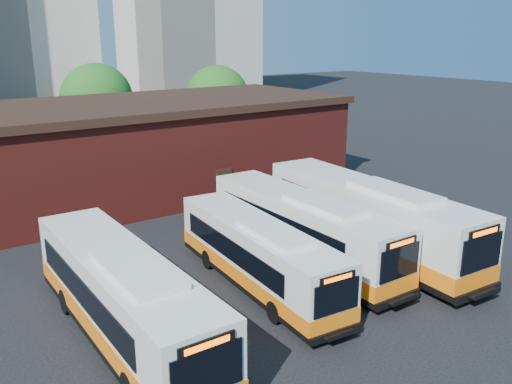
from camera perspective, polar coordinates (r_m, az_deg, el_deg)
ground at (r=23.76m, az=8.87°, el=-10.83°), size 220.00×220.00×0.00m
bus_west at (r=20.31m, az=-13.77°, el=-11.09°), size 2.82×12.72×3.45m
bus_midwest at (r=23.79m, az=0.25°, el=-6.88°), size 3.28×11.41×3.07m
bus_mideast at (r=26.49m, az=4.96°, el=-4.11°), size 2.80×12.62×3.42m
bus_east at (r=27.99m, az=11.68°, el=-2.94°), size 3.76×13.93×3.75m
transit_worker at (r=24.45m, az=18.31°, el=-8.48°), size 0.63×0.74×1.71m
depot_building at (r=38.76m, az=-11.97°, el=4.73°), size 28.60×12.60×6.40m
tree_mid at (r=52.13m, az=-16.39°, el=9.33°), size 6.56×6.56×8.36m
tree_east at (r=54.15m, az=-4.10°, el=9.90°), size 6.24×6.24×7.96m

